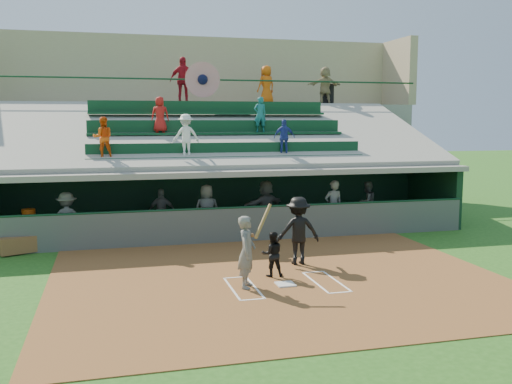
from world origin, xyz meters
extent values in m
plane|color=#245618|center=(0.00, 0.00, 0.00)|extent=(100.00, 100.00, 0.00)
cube|color=brown|center=(0.00, 0.50, 0.01)|extent=(11.00, 9.00, 0.02)
cube|color=silver|center=(0.00, 0.00, 0.04)|extent=(0.43, 0.43, 0.03)
cube|color=white|center=(-0.75, 0.00, 0.02)|extent=(0.05, 1.80, 0.01)
cube|color=white|center=(0.75, 0.00, 0.02)|extent=(0.05, 1.80, 0.01)
cube|color=silver|center=(-1.30, 0.00, 0.02)|extent=(0.05, 1.80, 0.01)
cube|color=white|center=(1.30, 0.00, 0.02)|extent=(0.05, 1.80, 0.01)
cube|color=white|center=(-1.02, 0.90, 0.02)|extent=(0.60, 0.05, 0.01)
cube|color=white|center=(1.02, 0.90, 0.02)|extent=(0.60, 0.05, 0.01)
cube|color=white|center=(-1.02, -0.90, 0.02)|extent=(0.60, 0.05, 0.01)
cube|color=white|center=(1.02, -0.90, 0.02)|extent=(0.60, 0.05, 0.01)
cube|color=gray|center=(0.00, 6.75, 0.02)|extent=(16.00, 3.50, 0.04)
cube|color=gray|center=(0.00, 13.50, 2.30)|extent=(20.00, 3.00, 4.60)
cube|color=#505651|center=(0.00, 5.00, 0.55)|extent=(16.00, 0.06, 1.10)
cylinder|color=#123A21|center=(0.00, 5.00, 1.12)|extent=(16.00, 0.08, 0.08)
cube|color=black|center=(0.00, 8.50, 1.10)|extent=(16.00, 0.25, 2.20)
cube|color=black|center=(8.00, 6.75, 1.10)|extent=(0.25, 3.50, 2.20)
cube|color=gray|center=(0.00, 6.75, 2.20)|extent=(16.40, 3.90, 0.18)
cube|color=gray|center=(0.00, 10.25, 1.15)|extent=(16.40, 3.50, 2.30)
cube|color=gray|center=(0.00, 11.90, 2.30)|extent=(16.40, 0.30, 4.60)
cube|color=gray|center=(0.00, 8.60, 3.45)|extent=(16.40, 6.51, 2.37)
cube|color=#0D3922|center=(0.00, 6.20, 2.65)|extent=(9.40, 0.42, 0.08)
cube|color=#0B331C|center=(0.00, 6.40, 2.91)|extent=(9.40, 0.06, 0.45)
cube|color=#0C371D|center=(0.00, 8.10, 3.40)|extent=(9.40, 0.42, 0.08)
cube|color=#0C381D|center=(0.00, 8.30, 3.66)|extent=(9.40, 0.06, 0.45)
cube|color=#0C361B|center=(0.00, 10.00, 4.15)|extent=(9.40, 0.42, 0.08)
cube|color=#0D3A1D|center=(0.00, 10.20, 4.41)|extent=(9.40, 0.06, 0.45)
imported|color=#DD4E0D|center=(-4.13, 6.30, 3.34)|extent=(0.67, 0.54, 1.30)
imported|color=white|center=(-1.49, 6.30, 3.39)|extent=(0.97, 0.64, 1.40)
imported|color=navy|center=(1.91, 6.30, 3.31)|extent=(0.77, 0.43, 1.23)
imported|color=#AB1713|center=(-2.15, 8.20, 4.08)|extent=(0.66, 0.46, 1.28)
imported|color=#176668|center=(1.55, 8.20, 4.09)|extent=(0.49, 0.33, 1.31)
cylinder|color=#133D20|center=(0.00, 12.00, 5.60)|extent=(20.00, 0.07, 0.07)
cylinder|color=red|center=(0.00, 11.98, 5.60)|extent=(1.50, 0.06, 1.50)
sphere|color=black|center=(0.00, 11.95, 5.60)|extent=(0.44, 0.44, 0.44)
cube|color=tan|center=(0.00, 15.00, 6.20)|extent=(20.00, 0.40, 3.20)
cube|color=tan|center=(10.00, 13.50, 6.20)|extent=(0.40, 3.00, 3.20)
imported|color=#585A55|center=(-0.93, 0.04, 0.86)|extent=(0.60, 0.72, 1.69)
cylinder|color=olive|center=(-0.58, -0.11, 1.60)|extent=(0.56, 0.54, 0.75)
sphere|color=brown|center=(-0.80, 0.04, 1.25)|extent=(0.10, 0.10, 0.10)
imported|color=black|center=(-0.10, 0.80, 0.58)|extent=(0.58, 0.47, 1.13)
imported|color=black|center=(0.92, 1.82, 0.93)|extent=(1.22, 0.75, 1.83)
cube|color=brown|center=(0.21, 8.03, 0.28)|extent=(14.81, 6.92, 0.48)
cube|color=silver|center=(-6.51, 6.23, 0.38)|extent=(0.92, 0.78, 0.68)
cylinder|color=#EA560D|center=(-6.45, 6.22, 0.93)|extent=(0.41, 0.41, 0.41)
imported|color=#51534F|center=(-5.28, 5.67, 0.87)|extent=(1.10, 0.67, 1.66)
imported|color=#5C5F5A|center=(-2.29, 6.75, 0.81)|extent=(0.96, 0.52, 1.55)
imported|color=#575B55|center=(-0.86, 6.01, 0.91)|extent=(0.85, 0.56, 1.73)
imported|color=#585A55|center=(1.30, 6.50, 0.92)|extent=(1.70, 1.17, 1.77)
imported|color=#5A5D58|center=(3.45, 5.55, 0.94)|extent=(0.68, 0.47, 1.81)
imported|color=#5A5D58|center=(5.32, 6.81, 0.83)|extent=(0.94, 0.84, 1.59)
cylinder|color=black|center=(6.03, 12.84, 5.08)|extent=(0.64, 0.64, 0.95)
imported|color=#A9131F|center=(-0.75, 12.48, 5.60)|extent=(1.24, 0.72, 1.99)
imported|color=#DB5A0C|center=(3.15, 13.16, 5.49)|extent=(1.00, 0.82, 1.77)
imported|color=tan|center=(5.72, 12.36, 5.45)|extent=(1.60, 0.58, 1.70)
camera|label=1|loc=(-3.94, -12.53, 3.91)|focal=40.00mm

